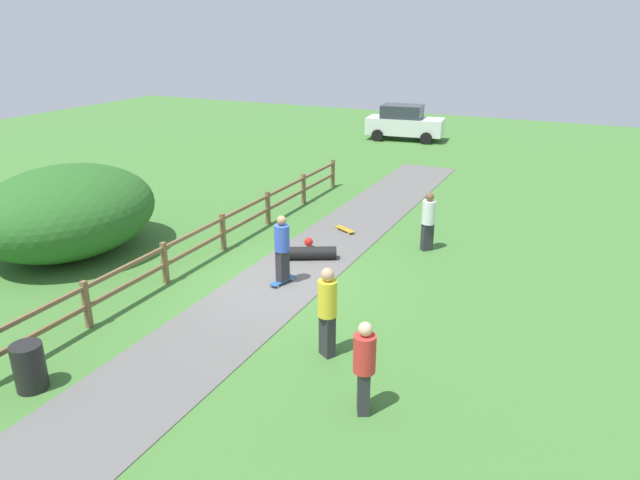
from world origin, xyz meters
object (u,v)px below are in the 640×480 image
Objects in this scene: bystander_red at (364,364)px; bystander_white at (428,219)px; skateboard_loose at (345,229)px; skater_fallen at (309,252)px; trash_bin at (29,367)px; bush_large at (67,211)px; bystander_yellow at (327,308)px; parked_car_white at (404,123)px; skater_riding at (282,246)px.

bystander_white is at bearing 98.13° from bystander_red.
skater_fallen is at bearing -90.53° from skateboard_loose.
trash_bin is 7.93m from skater_fallen.
bush_large reaches higher than trash_bin.
bystander_red is at bearing -55.81° from skater_fallen.
skateboard_loose is 7.40m from bystander_yellow.
bystander_yellow is at bearing -75.81° from parked_car_white.
trash_bin is 10.83m from bystander_white.
bush_large is 3.49× the size of skater_fallen.
bystander_white is at bearing 65.09° from trash_bin.
bystander_white is 16.99m from parked_car_white.
bystander_yellow is at bearing -69.49° from skateboard_loose.
skater_fallen is 0.88× the size of bystander_red.
bush_large is 6.55m from skater_riding.
trash_bin is at bearing -142.47° from bystander_yellow.
bystander_white is at bearing -8.32° from skateboard_loose.
bush_large is at bearing 168.23° from bystander_yellow.
trash_bin reaches higher than skateboard_loose.
bystander_red reaches higher than trash_bin.
skater_riding is 1.04× the size of bystander_white.
parked_car_white is at bearing 101.26° from skateboard_loose.
bystander_white is 1.01× the size of bystander_red.
skater_fallen is (1.76, 7.72, -0.25)m from trash_bin.
bush_large is at bearing -158.43° from skater_fallen.
bystander_red is (1.12, -7.84, -0.01)m from bystander_white.
trash_bin is 0.52× the size of bystander_red.
bystander_red is at bearing -46.31° from bystander_yellow.
bystander_red is at bearing -81.87° from bystander_white.
skater_riding is 4.69m from bystander_white.
skateboard_loose is 0.18× the size of parked_car_white.
bystander_yellow is at bearing 133.69° from bystander_red.
skater_fallen is at bearing -80.33° from parked_car_white.
bystander_white is 0.40× the size of parked_car_white.
bush_large is at bearing -99.08° from parked_car_white.
bush_large is 10.77m from bystander_red.
bystander_red is at bearing 19.09° from trash_bin.
bystander_yellow is (8.95, -1.86, -0.20)m from bush_large.
bystander_yellow is at bearing -59.36° from skater_fallen.
bystander_red reaches higher than skater_fallen.
skater_riding is 4.38m from skateboard_loose.
parked_car_white is (-3.22, 19.82, -0.07)m from skater_riding.
skateboard_loose is 15.87m from parked_car_white.
skater_riding is 20.08m from parked_car_white.
trash_bin is 1.13× the size of skateboard_loose.
bystander_yellow is at bearing -46.68° from skater_riding.
bystander_red is at bearing -73.64° from parked_car_white.
skateboard_loose is at bearing 110.51° from bystander_yellow.
bush_large reaches higher than bystander_white.
bystander_yellow reaches higher than bystander_red.
parked_car_white reaches higher than skateboard_loose.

